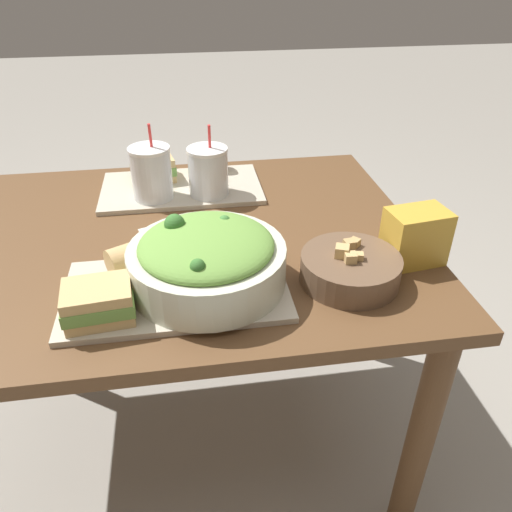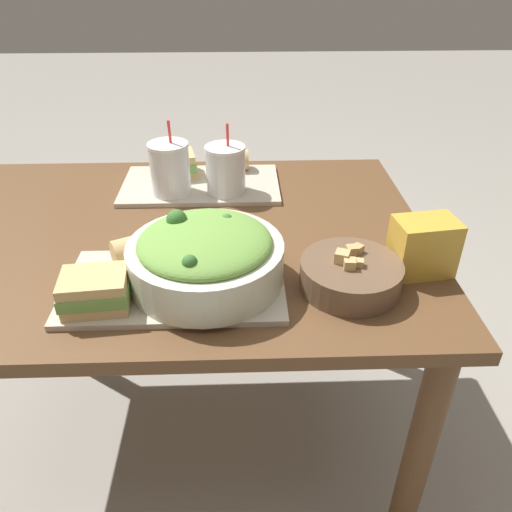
{
  "view_description": "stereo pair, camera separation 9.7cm",
  "coord_description": "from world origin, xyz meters",
  "px_view_note": "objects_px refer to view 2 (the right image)",
  "views": [
    {
      "loc": [
        0.06,
        -1.0,
        1.27
      ],
      "look_at": [
        0.18,
        -0.19,
        0.75
      ],
      "focal_mm": 35.0,
      "sensor_mm": 36.0,
      "label": 1
    },
    {
      "loc": [
        0.15,
        -1.01,
        1.27
      ],
      "look_at": [
        0.18,
        -0.19,
        0.75
      ],
      "focal_mm": 35.0,
      "sensor_mm": 36.0,
      "label": 2
    }
  ],
  "objects_px": {
    "drink_cup_dark": "(170,170)",
    "drink_cup_red": "(226,171)",
    "sandwich_near": "(95,291)",
    "chip_bag": "(423,247)",
    "sandwich_far": "(175,164)",
    "baguette_near": "(148,246)",
    "soup_bowl": "(351,274)",
    "salad_bowl": "(206,255)",
    "baguette_far": "(231,160)",
    "napkin_folded": "(194,228)"
  },
  "relations": [
    {
      "from": "baguette_near",
      "to": "drink_cup_dark",
      "type": "bearing_deg",
      "value": -29.71
    },
    {
      "from": "salad_bowl",
      "to": "baguette_near",
      "type": "height_order",
      "value": "salad_bowl"
    },
    {
      "from": "sandwich_far",
      "to": "baguette_far",
      "type": "relative_size",
      "value": 1.2
    },
    {
      "from": "soup_bowl",
      "to": "sandwich_far",
      "type": "height_order",
      "value": "soup_bowl"
    },
    {
      "from": "baguette_far",
      "to": "drink_cup_red",
      "type": "relative_size",
      "value": 0.59
    },
    {
      "from": "salad_bowl",
      "to": "baguette_far",
      "type": "distance_m",
      "value": 0.54
    },
    {
      "from": "sandwich_near",
      "to": "baguette_near",
      "type": "distance_m",
      "value": 0.17
    },
    {
      "from": "drink_cup_dark",
      "to": "drink_cup_red",
      "type": "distance_m",
      "value": 0.14
    },
    {
      "from": "baguette_near",
      "to": "drink_cup_dark",
      "type": "distance_m",
      "value": 0.32
    },
    {
      "from": "drink_cup_red",
      "to": "baguette_near",
      "type": "bearing_deg",
      "value": -115.79
    },
    {
      "from": "baguette_far",
      "to": "sandwich_far",
      "type": "bearing_deg",
      "value": 98.83
    },
    {
      "from": "drink_cup_dark",
      "to": "chip_bag",
      "type": "relative_size",
      "value": 1.48
    },
    {
      "from": "napkin_folded",
      "to": "drink_cup_dark",
      "type": "bearing_deg",
      "value": 111.27
    },
    {
      "from": "soup_bowl",
      "to": "sandwich_far",
      "type": "relative_size",
      "value": 1.51
    },
    {
      "from": "sandwich_far",
      "to": "drink_cup_red",
      "type": "height_order",
      "value": "drink_cup_red"
    },
    {
      "from": "salad_bowl",
      "to": "chip_bag",
      "type": "height_order",
      "value": "salad_bowl"
    },
    {
      "from": "drink_cup_red",
      "to": "chip_bag",
      "type": "xyz_separation_m",
      "value": [
        0.39,
        -0.36,
        -0.01
      ]
    },
    {
      "from": "soup_bowl",
      "to": "baguette_near",
      "type": "bearing_deg",
      "value": 166.16
    },
    {
      "from": "soup_bowl",
      "to": "baguette_far",
      "type": "xyz_separation_m",
      "value": [
        -0.23,
        0.56,
        0.01
      ]
    },
    {
      "from": "baguette_far",
      "to": "drink_cup_red",
      "type": "xyz_separation_m",
      "value": [
        -0.01,
        -0.15,
        0.03
      ]
    },
    {
      "from": "baguette_near",
      "to": "baguette_far",
      "type": "relative_size",
      "value": 1.41
    },
    {
      "from": "soup_bowl",
      "to": "sandwich_far",
      "type": "bearing_deg",
      "value": 126.32
    },
    {
      "from": "drink_cup_dark",
      "to": "salad_bowl",
      "type": "bearing_deg",
      "value": -74.51
    },
    {
      "from": "sandwich_near",
      "to": "soup_bowl",
      "type": "bearing_deg",
      "value": 1.0
    },
    {
      "from": "baguette_far",
      "to": "sandwich_near",
      "type": "bearing_deg",
      "value": 155.84
    },
    {
      "from": "drink_cup_dark",
      "to": "napkin_folded",
      "type": "height_order",
      "value": "drink_cup_dark"
    },
    {
      "from": "sandwich_near",
      "to": "chip_bag",
      "type": "xyz_separation_m",
      "value": [
        0.62,
        0.11,
        0.01
      ]
    },
    {
      "from": "baguette_far",
      "to": "baguette_near",
      "type": "bearing_deg",
      "value": 157.2
    },
    {
      "from": "sandwich_far",
      "to": "napkin_folded",
      "type": "bearing_deg",
      "value": -87.89
    },
    {
      "from": "salad_bowl",
      "to": "drink_cup_dark",
      "type": "bearing_deg",
      "value": 105.49
    },
    {
      "from": "baguette_near",
      "to": "baguette_far",
      "type": "distance_m",
      "value": 0.49
    },
    {
      "from": "sandwich_near",
      "to": "chip_bag",
      "type": "bearing_deg",
      "value": 3.97
    },
    {
      "from": "sandwich_far",
      "to": "baguette_near",
      "type": "bearing_deg",
      "value": -102.98
    },
    {
      "from": "soup_bowl",
      "to": "napkin_folded",
      "type": "relative_size",
      "value": 0.94
    },
    {
      "from": "soup_bowl",
      "to": "napkin_folded",
      "type": "distance_m",
      "value": 0.4
    },
    {
      "from": "salad_bowl",
      "to": "sandwich_near",
      "type": "xyz_separation_m",
      "value": [
        -0.19,
        -0.07,
        -0.02
      ]
    },
    {
      "from": "salad_bowl",
      "to": "sandwich_near",
      "type": "distance_m",
      "value": 0.21
    },
    {
      "from": "salad_bowl",
      "to": "chip_bag",
      "type": "bearing_deg",
      "value": 4.22
    },
    {
      "from": "sandwich_near",
      "to": "baguette_near",
      "type": "bearing_deg",
      "value": 59.45
    },
    {
      "from": "sandwich_far",
      "to": "soup_bowl",
      "type": "bearing_deg",
      "value": -65.4
    },
    {
      "from": "baguette_near",
      "to": "sandwich_far",
      "type": "height_order",
      "value": "sandwich_far"
    },
    {
      "from": "sandwich_near",
      "to": "drink_cup_dark",
      "type": "height_order",
      "value": "drink_cup_dark"
    },
    {
      "from": "chip_bag",
      "to": "baguette_near",
      "type": "bearing_deg",
      "value": 167.2
    },
    {
      "from": "sandwich_near",
      "to": "baguette_near",
      "type": "height_order",
      "value": "sandwich_near"
    },
    {
      "from": "sandwich_near",
      "to": "baguette_far",
      "type": "height_order",
      "value": "sandwich_near"
    },
    {
      "from": "sandwich_far",
      "to": "sandwich_near",
      "type": "bearing_deg",
      "value": -109.56
    },
    {
      "from": "drink_cup_red",
      "to": "soup_bowl",
      "type": "bearing_deg",
      "value": -59.56
    },
    {
      "from": "sandwich_near",
      "to": "sandwich_far",
      "type": "height_order",
      "value": "same"
    },
    {
      "from": "salad_bowl",
      "to": "sandwich_near",
      "type": "relative_size",
      "value": 2.31
    },
    {
      "from": "soup_bowl",
      "to": "chip_bag",
      "type": "distance_m",
      "value": 0.16
    }
  ]
}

